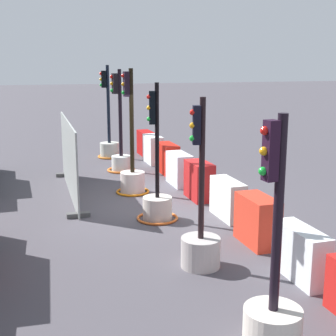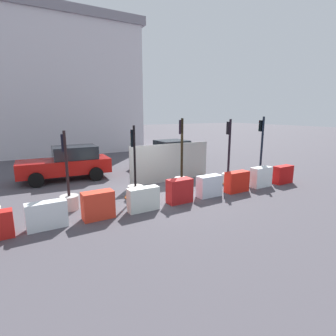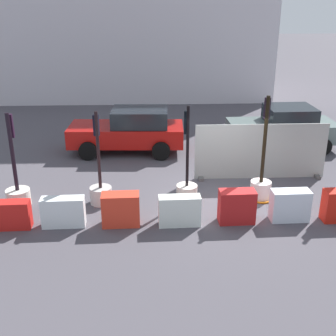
# 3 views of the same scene
# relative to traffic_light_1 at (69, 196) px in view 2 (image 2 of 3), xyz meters

# --- Properties ---
(ground_plane) EXTENTS (120.00, 120.00, 0.00)m
(ground_plane) POSITION_rel_traffic_light_1_xyz_m (3.70, 0.02, -0.48)
(ground_plane) COLOR #49454D
(traffic_light_1) EXTENTS (0.65, 0.65, 2.78)m
(traffic_light_1) POSITION_rel_traffic_light_1_xyz_m (0.00, 0.00, 0.00)
(traffic_light_1) COLOR #B5ACA9
(traffic_light_1) RESTS_ON ground_plane
(traffic_light_2) EXTENTS (0.88, 0.88, 2.89)m
(traffic_light_2) POSITION_rel_traffic_light_1_xyz_m (2.54, 0.06, -0.06)
(traffic_light_2) COLOR beige
(traffic_light_2) RESTS_ON ground_plane
(traffic_light_3) EXTENTS (0.85, 0.85, 3.13)m
(traffic_light_3) POSITION_rel_traffic_light_1_xyz_m (4.77, 0.13, 0.03)
(traffic_light_3) COLOR silver
(traffic_light_3) RESTS_ON ground_plane
(traffic_light_4) EXTENTS (0.87, 0.87, 3.07)m
(traffic_light_4) POSITION_rel_traffic_light_1_xyz_m (7.32, -0.05, 0.08)
(traffic_light_4) COLOR silver
(traffic_light_4) RESTS_ON ground_plane
(traffic_light_5) EXTENTS (0.83, 0.83, 3.17)m
(traffic_light_5) POSITION_rel_traffic_light_1_xyz_m (9.54, -0.05, 0.04)
(traffic_light_5) COLOR beige
(traffic_light_5) RESTS_ON ground_plane
(construction_barrier_1) EXTENTS (1.14, 0.42, 0.81)m
(construction_barrier_1) POSITION_rel_traffic_light_1_xyz_m (-0.85, -1.34, -0.08)
(construction_barrier_1) COLOR silver
(construction_barrier_1) RESTS_ON ground_plane
(construction_barrier_2) EXTENTS (1.01, 0.51, 0.90)m
(construction_barrier_2) POSITION_rel_traffic_light_1_xyz_m (0.67, -1.35, -0.03)
(construction_barrier_2) COLOR red
(construction_barrier_2) RESTS_ON ground_plane
(construction_barrier_3) EXTENTS (1.12, 0.41, 0.83)m
(construction_barrier_3) POSITION_rel_traffic_light_1_xyz_m (2.22, -1.42, -0.07)
(construction_barrier_3) COLOR silver
(construction_barrier_3) RESTS_ON ground_plane
(construction_barrier_4) EXTENTS (0.97, 0.49, 0.92)m
(construction_barrier_4) POSITION_rel_traffic_light_1_xyz_m (3.77, -1.32, -0.02)
(construction_barrier_4) COLOR #B31B1B
(construction_barrier_4) RESTS_ON ground_plane
(construction_barrier_5) EXTENTS (1.05, 0.48, 0.87)m
(construction_barrier_5) POSITION_rel_traffic_light_1_xyz_m (5.23, -1.27, -0.05)
(construction_barrier_5) COLOR silver
(construction_barrier_5) RESTS_ON ground_plane
(construction_barrier_6) EXTENTS (1.10, 0.46, 0.89)m
(construction_barrier_6) POSITION_rel_traffic_light_1_xyz_m (6.66, -1.35, -0.04)
(construction_barrier_6) COLOR red
(construction_barrier_6) RESTS_ON ground_plane
(construction_barrier_7) EXTENTS (1.05, 0.47, 0.91)m
(construction_barrier_7) POSITION_rel_traffic_light_1_xyz_m (8.21, -1.29, -0.02)
(construction_barrier_7) COLOR white
(construction_barrier_7) RESTS_ON ground_plane
(construction_barrier_8) EXTENTS (1.05, 0.45, 0.86)m
(construction_barrier_8) POSITION_rel_traffic_light_1_xyz_m (9.62, -1.39, -0.05)
(construction_barrier_8) COLOR #B1100F
(construction_barrier_8) RESTS_ON ground_plane
(car_red_compact) EXTENTS (4.45, 2.32, 1.69)m
(car_red_compact) POSITION_rel_traffic_light_1_xyz_m (0.69, 4.56, 0.37)
(car_red_compact) COLOR #A50F0B
(car_red_compact) RESTS_ON ground_plane
(car_grey_saloon) EXTENTS (4.27, 2.34, 1.67)m
(car_grey_saloon) POSITION_rel_traffic_light_1_xyz_m (6.79, 4.77, 0.34)
(car_grey_saloon) COLOR slate
(car_grey_saloon) RESTS_ON ground_plane
(building_main_facade) EXTENTS (16.99, 9.10, 11.16)m
(building_main_facade) POSITION_rel_traffic_light_1_xyz_m (0.31, 16.73, 5.12)
(building_main_facade) COLOR silver
(building_main_facade) RESTS_ON ground_plane
(site_fence_panel) EXTENTS (4.36, 0.50, 1.87)m
(site_fence_panel) POSITION_rel_traffic_light_1_xyz_m (5.11, 1.67, 0.41)
(site_fence_panel) COLOR #989F9B
(site_fence_panel) RESTS_ON ground_plane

